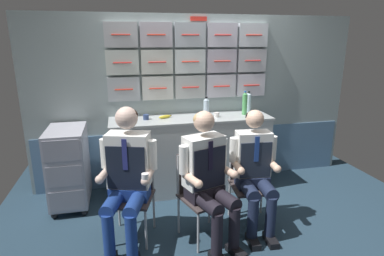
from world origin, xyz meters
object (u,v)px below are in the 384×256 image
crew_member_left (127,172)px  snack_banana (165,117)px  folding_chair_left (133,185)px  crew_member_center (208,174)px  crew_member_right (255,167)px  sparkling_bottle_green (245,103)px  folding_chair_right (249,175)px  paper_cup_blue (146,117)px  service_trolley (69,165)px  folding_chair_center (199,186)px

crew_member_left → snack_banana: 1.14m
folding_chair_left → crew_member_center: 0.76m
crew_member_right → sparkling_bottle_green: 1.13m
folding_chair_right → crew_member_right: (-0.01, -0.16, 0.15)m
crew_member_right → paper_cup_blue: bearing=133.1°
crew_member_left → paper_cup_blue: size_ratio=18.62×
sparkling_bottle_green → paper_cup_blue: sparkling_bottle_green is taller
folding_chair_right → snack_banana: bearing=130.5°
folding_chair_left → snack_banana: (0.45, 0.85, 0.46)m
service_trolley → folding_chair_left: size_ratio=1.11×
service_trolley → crew_member_right: (1.85, -0.89, 0.16)m
crew_member_center → sparkling_bottle_green: size_ratio=4.17×
crew_member_left → crew_member_center: 0.73m
crew_member_center → snack_banana: crew_member_center is taller
folding_chair_left → snack_banana: 1.06m
crew_member_right → sparkling_bottle_green: sparkling_bottle_green is taller
folding_chair_center → crew_member_right: size_ratio=0.68×
folding_chair_center → crew_member_right: bearing=-3.3°
crew_member_center → crew_member_right: (0.51, 0.12, -0.03)m
crew_member_left → sparkling_bottle_green: crew_member_left is taller
crew_member_left → folding_chair_right: bearing=5.9°
crew_member_left → snack_banana: crew_member_left is taller
folding_chair_right → paper_cup_blue: paper_cup_blue is taller
folding_chair_center → crew_member_right: (0.55, -0.03, 0.15)m
paper_cup_blue → snack_banana: size_ratio=0.40×
folding_chair_left → snack_banana: size_ratio=4.76×
folding_chair_left → folding_chair_center: 0.64m
service_trolley → snack_banana: 1.22m
crew_member_center → crew_member_right: crew_member_center is taller
crew_member_center → snack_banana: size_ratio=7.24×
service_trolley → snack_banana: (1.12, 0.14, 0.47)m
service_trolley → folding_chair_center: service_trolley is taller
crew_member_left → folding_chair_center: (0.67, -0.00, -0.21)m
sparkling_bottle_green → crew_member_right: bearing=-105.5°
folding_chair_center → folding_chair_right: bearing=12.8°
sparkling_bottle_green → snack_banana: sparkling_bottle_green is taller
crew_member_center → crew_member_right: bearing=13.2°
folding_chair_left → paper_cup_blue: paper_cup_blue is taller
sparkling_bottle_green → paper_cup_blue: (-1.23, 0.01, -0.11)m
folding_chair_left → service_trolley: bearing=133.8°
folding_chair_right → snack_banana: 1.23m
folding_chair_left → crew_member_left: crew_member_left is taller
folding_chair_center → folding_chair_right: (0.57, 0.13, 0.00)m
crew_member_left → crew_member_center: size_ratio=1.03×
folding_chair_left → snack_banana: bearing=62.2°
crew_member_center → folding_chair_right: bearing=28.3°
service_trolley → crew_member_left: size_ratio=0.71×
crew_member_center → folding_chair_right: size_ratio=1.52×
crew_member_center → folding_chair_right: (0.52, 0.28, -0.18)m
service_trolley → folding_chair_right: 2.00m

